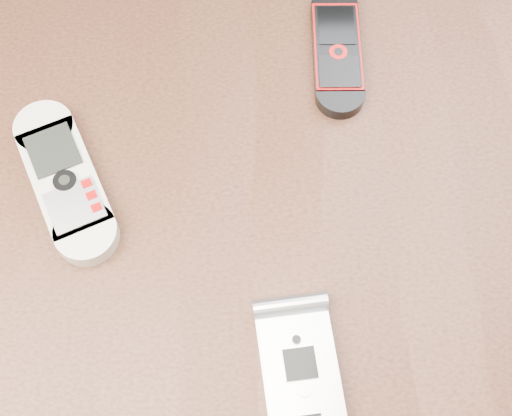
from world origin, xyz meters
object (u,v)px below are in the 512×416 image
object	(u,v)px
table	(250,262)
motorola_razr	(300,370)
nokia_black_red	(337,49)
nokia_white	(65,180)

from	to	relation	value
table	motorola_razr	size ratio (longest dim) A/B	11.73
table	nokia_black_red	size ratio (longest dim) A/B	9.13
nokia_white	motorola_razr	world-z (taller)	same
nokia_white	motorola_razr	xyz separation A→B (m)	(0.17, -0.15, -0.00)
table	nokia_white	bearing A→B (deg)	167.48
table	motorola_razr	distance (m)	0.17
table	nokia_white	world-z (taller)	nokia_white
table	nokia_white	size ratio (longest dim) A/B	8.22
motorola_razr	nokia_white	bearing A→B (deg)	133.02
nokia_black_red	motorola_razr	bearing A→B (deg)	-98.46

